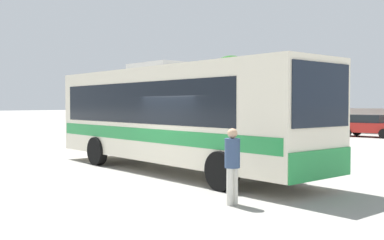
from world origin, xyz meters
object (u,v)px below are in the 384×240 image
object	(u,v)px
vendor_umbrella_near_gate_orange	(96,111)
parked_car_second_red	(369,125)
roadside_tree_midleft	(328,78)
coach_bus_cream_green	(173,113)
attendant_by_bus_door	(232,162)
parked_car_leftmost_red	(300,123)
roadside_tree_left	(231,74)

from	to	relation	value
vendor_umbrella_near_gate_orange	parked_car_second_red	xyz separation A→B (m)	(8.11, 17.05, -1.11)
parked_car_second_red	roadside_tree_midleft	distance (m)	9.74
coach_bus_cream_green	attendant_by_bus_door	distance (m)	5.55
coach_bus_cream_green	vendor_umbrella_near_gate_orange	distance (m)	9.89
attendant_by_bus_door	parked_car_second_red	xyz separation A→B (m)	(-5.68, 23.65, -0.16)
coach_bus_cream_green	roadside_tree_midleft	xyz separation A→B (m)	(-7.18, 27.32, 2.61)
attendant_by_bus_door	roadside_tree_midleft	bearing A→B (deg)	111.32
parked_car_leftmost_red	roadside_tree_left	xyz separation A→B (m)	(-10.24, 4.73, 4.49)
vendor_umbrella_near_gate_orange	parked_car_leftmost_red	size ratio (longest dim) A/B	0.51
coach_bus_cream_green	vendor_umbrella_near_gate_orange	size ratio (longest dim) A/B	5.16
attendant_by_bus_door	parked_car_second_red	bearing A→B (deg)	103.51
coach_bus_cream_green	roadside_tree_left	distance (m)	31.60
attendant_by_bus_door	roadside_tree_midleft	distance (m)	32.65
parked_car_leftmost_red	roadside_tree_midleft	size ratio (longest dim) A/B	0.73
coach_bus_cream_green	parked_car_leftmost_red	world-z (taller)	coach_bus_cream_green
coach_bus_cream_green	attendant_by_bus_door	size ratio (longest dim) A/B	6.79
parked_car_second_red	parked_car_leftmost_red	bearing A→B (deg)	170.83
coach_bus_cream_green	roadside_tree_left	xyz separation A→B (m)	(-17.03, 26.40, 3.34)
attendant_by_bus_door	roadside_tree_left	size ratio (longest dim) A/B	0.24
parked_car_leftmost_red	roadside_tree_left	size ratio (longest dim) A/B	0.62
roadside_tree_midleft	roadside_tree_left	bearing A→B (deg)	-174.65
vendor_umbrella_near_gate_orange	parked_car_leftmost_red	distance (m)	18.17
attendant_by_bus_door	roadside_tree_left	world-z (taller)	roadside_tree_left
parked_car_second_red	roadside_tree_left	bearing A→B (deg)	160.49
attendant_by_bus_door	roadside_tree_left	bearing A→B (deg)	126.45
vendor_umbrella_near_gate_orange	attendant_by_bus_door	bearing A→B (deg)	-25.58
coach_bus_cream_green	roadside_tree_midleft	bearing A→B (deg)	104.73
vendor_umbrella_near_gate_orange	roadside_tree_midleft	xyz separation A→B (m)	(1.99, 23.63, 2.66)
roadside_tree_midleft	parked_car_leftmost_red	bearing A→B (deg)	-86.07
parked_car_second_red	roadside_tree_left	xyz separation A→B (m)	(-15.97, 5.66, 4.49)
attendant_by_bus_door	parked_car_leftmost_red	distance (m)	27.10
coach_bus_cream_green	roadside_tree_midleft	world-z (taller)	roadside_tree_midleft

